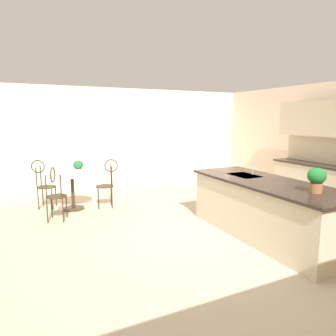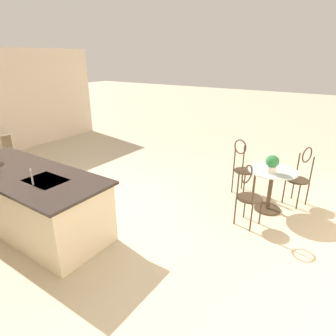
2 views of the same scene
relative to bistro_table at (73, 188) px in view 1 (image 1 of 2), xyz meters
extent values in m
plane|color=beige|center=(2.60, 1.72, -0.45)|extent=(40.00, 40.00, 0.00)
cube|color=beige|center=(-1.66, 1.72, 0.90)|extent=(0.12, 7.80, 2.70)
cube|color=beige|center=(2.90, 2.57, -0.01)|extent=(2.70, 0.96, 0.88)
cube|color=#2D231E|center=(2.90, 2.57, 0.45)|extent=(2.80, 1.06, 0.04)
cube|color=#B2B5BA|center=(2.35, 2.57, 0.46)|extent=(0.56, 0.40, 0.03)
cube|color=beige|center=(2.20, 4.92, -0.01)|extent=(2.40, 0.60, 0.88)
cube|color=#2D231E|center=(2.20, 4.92, 0.45)|extent=(2.44, 0.64, 0.04)
cube|color=beige|center=(2.20, 5.08, 0.77)|extent=(2.40, 0.04, 0.60)
cube|color=beige|center=(2.20, 4.90, 1.45)|extent=(2.40, 0.36, 0.76)
cylinder|color=#3D2D1E|center=(0.00, 0.00, -0.43)|extent=(0.44, 0.44, 0.03)
cylinder|color=#3D2D1E|center=(0.00, 0.00, -0.07)|extent=(0.07, 0.07, 0.69)
cylinder|color=#B2C6C1|center=(0.00, 0.00, 0.29)|extent=(0.80, 0.80, 0.01)
cylinder|color=#3D2D1E|center=(0.41, -0.46, -0.22)|extent=(0.03, 0.03, 0.45)
cylinder|color=#3D2D1E|center=(0.51, -0.20, -0.22)|extent=(0.03, 0.03, 0.45)
cylinder|color=#3D2D1E|center=(0.68, -0.56, -0.22)|extent=(0.03, 0.03, 0.45)
cylinder|color=#3D2D1E|center=(0.77, -0.30, -0.22)|extent=(0.03, 0.03, 0.45)
cylinder|color=#3D2D1E|center=(0.59, -0.38, 0.01)|extent=(0.49, 0.49, 0.02)
cylinder|color=#3D2D1E|center=(0.69, -0.55, 0.23)|extent=(0.03, 0.03, 0.45)
cylinder|color=#3D2D1E|center=(0.78, -0.31, 0.23)|extent=(0.03, 0.03, 0.45)
torus|color=#3D2D1E|center=(0.74, -0.43, 0.45)|extent=(0.27, 0.12, 0.28)
cylinder|color=#3D2D1E|center=(0.25, 0.48, -0.22)|extent=(0.03, 0.03, 0.45)
cylinder|color=#3D2D1E|center=(-0.02, 0.54, -0.22)|extent=(0.03, 0.03, 0.45)
cylinder|color=#3D2D1E|center=(0.31, 0.75, -0.22)|extent=(0.03, 0.03, 0.45)
cylinder|color=#3D2D1E|center=(0.03, 0.81, -0.22)|extent=(0.03, 0.03, 0.45)
cylinder|color=#3D2D1E|center=(0.14, 0.64, 0.01)|extent=(0.45, 0.45, 0.02)
cylinder|color=#3D2D1E|center=(0.30, 0.77, 0.23)|extent=(0.03, 0.03, 0.45)
cylinder|color=#3D2D1E|center=(0.04, 0.82, 0.23)|extent=(0.03, 0.03, 0.45)
torus|color=#3D2D1E|center=(0.17, 0.79, 0.45)|extent=(0.08, 0.28, 0.28)
cylinder|color=#3D2D1E|center=(-0.41, -0.30, -0.22)|extent=(0.03, 0.03, 0.45)
cylinder|color=#3D2D1E|center=(-0.15, -0.40, -0.22)|extent=(0.03, 0.03, 0.45)
cylinder|color=#3D2D1E|center=(-0.52, -0.56, -0.22)|extent=(0.03, 0.03, 0.45)
cylinder|color=#3D2D1E|center=(-0.26, -0.66, -0.22)|extent=(0.03, 0.03, 0.45)
cylinder|color=#3D2D1E|center=(-0.33, -0.48, 0.01)|extent=(0.49, 0.49, 0.02)
cylinder|color=#3D2D1E|center=(-0.51, -0.57, 0.23)|extent=(0.03, 0.03, 0.45)
cylinder|color=#3D2D1E|center=(-0.27, -0.67, 0.23)|extent=(0.03, 0.03, 0.45)
torus|color=#3D2D1E|center=(-0.39, -0.62, 0.45)|extent=(0.13, 0.27, 0.28)
cylinder|color=#B2B5BA|center=(2.35, 2.75, 0.58)|extent=(0.02, 0.02, 0.22)
cylinder|color=beige|center=(-0.01, 0.14, 0.35)|extent=(0.14, 0.14, 0.11)
ellipsoid|color=#29743B|center=(-0.01, 0.14, 0.49)|extent=(0.21, 0.21, 0.19)
cylinder|color=#9E603D|center=(3.75, 2.60, 0.54)|extent=(0.16, 0.16, 0.13)
ellipsoid|color=#1D712E|center=(3.75, 2.60, 0.70)|extent=(0.24, 0.24, 0.22)
camera|label=1|loc=(6.42, -0.88, 1.46)|focal=32.25mm
camera|label=2|loc=(-1.00, 4.56, 2.03)|focal=30.42mm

